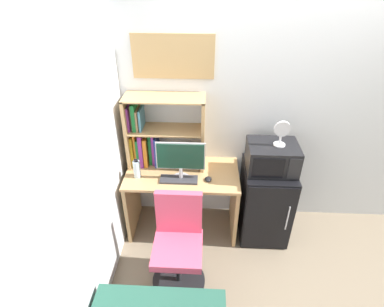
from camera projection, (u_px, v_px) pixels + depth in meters
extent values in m
cube|color=silver|center=(323.00, 113.00, 3.02)|extent=(6.40, 0.04, 2.60)
cube|color=silver|center=(51.00, 225.00, 1.74)|extent=(0.04, 4.40, 2.60)
cube|color=tan|center=(182.00, 174.00, 3.10)|extent=(1.14, 0.61, 0.03)
cube|color=tan|center=(132.00, 200.00, 3.33)|extent=(0.04, 0.55, 0.73)
cube|color=tan|center=(234.00, 203.00, 3.28)|extent=(0.04, 0.55, 0.73)
cube|color=tan|center=(129.00, 131.00, 3.05)|extent=(0.03, 0.30, 0.75)
cube|color=tan|center=(203.00, 133.00, 3.02)|extent=(0.03, 0.30, 0.75)
cube|color=tan|center=(164.00, 98.00, 2.84)|extent=(0.77, 0.30, 0.01)
cube|color=tan|center=(166.00, 130.00, 3.02)|extent=(0.71, 0.30, 0.01)
cube|color=gold|center=(134.00, 148.00, 3.17)|extent=(0.02, 0.24, 0.34)
cube|color=orange|center=(137.00, 147.00, 3.17)|extent=(0.02, 0.21, 0.35)
cube|color=#197233|center=(139.00, 149.00, 3.18)|extent=(0.03, 0.23, 0.31)
cube|color=purple|center=(143.00, 147.00, 3.16)|extent=(0.04, 0.24, 0.36)
cube|color=orange|center=(147.00, 149.00, 3.17)|extent=(0.04, 0.23, 0.32)
cube|color=#197233|center=(151.00, 147.00, 3.18)|extent=(0.03, 0.17, 0.36)
cube|color=purple|center=(154.00, 147.00, 3.17)|extent=(0.02, 0.18, 0.36)
cube|color=navy|center=(157.00, 149.00, 3.16)|extent=(0.02, 0.23, 0.33)
cube|color=purple|center=(130.00, 116.00, 2.98)|extent=(0.02, 0.23, 0.24)
cube|color=brown|center=(133.00, 115.00, 2.99)|extent=(0.02, 0.18, 0.24)
cube|color=#197233|center=(135.00, 115.00, 2.97)|extent=(0.04, 0.22, 0.27)
cube|color=brown|center=(139.00, 118.00, 2.98)|extent=(0.02, 0.24, 0.21)
cube|color=teal|center=(142.00, 118.00, 2.99)|extent=(0.02, 0.22, 0.21)
cylinder|color=#B7B7BC|center=(181.00, 178.00, 3.00)|extent=(0.17, 0.17, 0.02)
cylinder|color=#B7B7BC|center=(181.00, 173.00, 2.97)|extent=(0.04, 0.04, 0.12)
cube|color=#B7B7BC|center=(181.00, 156.00, 2.87)|extent=(0.47, 0.01, 0.29)
cube|color=#193D2D|center=(180.00, 156.00, 2.86)|extent=(0.44, 0.02, 0.26)
cube|color=#333338|center=(179.00, 180.00, 2.98)|extent=(0.37, 0.13, 0.02)
ellipsoid|color=black|center=(208.00, 179.00, 2.98)|extent=(0.07, 0.08, 0.03)
cylinder|color=silver|center=(137.00, 169.00, 2.99)|extent=(0.07, 0.07, 0.18)
cylinder|color=black|center=(136.00, 161.00, 2.94)|extent=(0.04, 0.04, 0.02)
cube|color=black|center=(265.00, 201.00, 3.23)|extent=(0.49, 0.55, 0.84)
cube|color=black|center=(269.00, 220.00, 3.00)|extent=(0.47, 0.01, 0.80)
cylinder|color=#B2B2B7|center=(288.00, 218.00, 2.96)|extent=(0.01, 0.01, 0.29)
cube|color=black|center=(272.00, 157.00, 2.94)|extent=(0.48, 0.38, 0.27)
cube|color=black|center=(268.00, 168.00, 2.78)|extent=(0.29, 0.01, 0.21)
cube|color=black|center=(295.00, 169.00, 2.77)|extent=(0.11, 0.01, 0.22)
cylinder|color=silver|center=(279.00, 144.00, 2.86)|extent=(0.11, 0.11, 0.01)
cylinder|color=silver|center=(280.00, 140.00, 2.83)|extent=(0.02, 0.02, 0.09)
cylinder|color=silver|center=(282.00, 129.00, 2.76)|extent=(0.15, 0.03, 0.15)
cylinder|color=black|center=(179.00, 281.00, 2.88)|extent=(0.49, 0.49, 0.04)
cylinder|color=black|center=(178.00, 266.00, 2.77)|extent=(0.04, 0.04, 0.41)
cube|color=#D84766|center=(178.00, 249.00, 2.65)|extent=(0.43, 0.43, 0.07)
cube|color=#D84766|center=(179.00, 212.00, 2.67)|extent=(0.41, 0.06, 0.44)
cube|color=tan|center=(173.00, 57.00, 2.77)|extent=(0.75, 0.02, 0.40)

